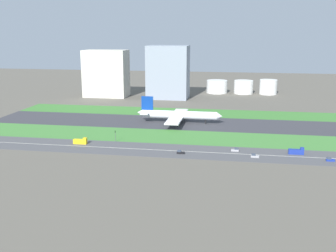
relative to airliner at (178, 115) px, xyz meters
name	(u,v)px	position (x,y,z in m)	size (l,w,h in m)	color
ground_plane	(174,123)	(-2.96, 0.00, -6.23)	(800.00, 800.00, 0.00)	#5B564C
runway	(174,123)	(-2.96, 0.00, -6.18)	(280.00, 46.00, 0.10)	#38383D
grass_median_north	(181,112)	(-2.96, 41.00, -6.18)	(280.00, 36.00, 0.10)	#3D7A33
grass_median_south	(164,136)	(-2.96, -41.00, -6.18)	(280.00, 36.00, 0.10)	#427F38
highway	(154,150)	(-2.96, -73.00, -6.18)	(280.00, 28.00, 0.10)	#4C4C4F
highway_centerline	(154,150)	(-2.96, -73.00, -6.13)	(266.00, 0.50, 0.01)	silver
airliner	(178,115)	(0.00, 0.00, 0.00)	(65.00, 56.00, 19.70)	white
truck_1	(81,141)	(-50.45, -68.00, -4.56)	(8.40, 2.50, 4.00)	yellow
car_2	(180,152)	(13.01, -78.00, -5.31)	(4.40, 1.80, 2.00)	black
car_0	(330,160)	(93.85, -78.00, -5.31)	(4.40, 1.80, 2.00)	navy
truck_0	(297,151)	(77.92, -68.00, -4.56)	(8.40, 2.50, 4.00)	navy
car_3	(235,150)	(43.81, -68.00, -5.31)	(4.40, 1.80, 2.00)	#99999E
car_1	(255,156)	(54.31, -78.00, -5.31)	(4.40, 1.80, 2.00)	#99999E
traffic_light	(115,135)	(-30.60, -60.01, -1.94)	(0.36, 0.50, 7.20)	#4C4C51
terminal_building	(106,73)	(-92.96, 114.00, 18.20)	(44.88, 26.47, 48.87)	beige
hangar_building	(168,72)	(-26.58, 114.00, 20.69)	(41.60, 29.59, 53.84)	gray
fuel_tank_west	(217,87)	(21.57, 159.00, 0.86)	(23.11, 23.11, 14.18)	silver
fuel_tank_centre	(243,87)	(51.08, 159.00, 1.09)	(20.88, 20.88, 14.64)	silver
fuel_tank_east	(268,87)	(77.97, 159.00, 1.75)	(19.00, 19.00, 15.97)	silver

